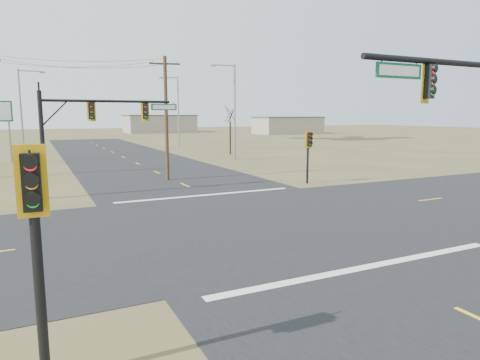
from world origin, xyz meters
The scene contains 15 objects.
ground centered at (0.00, 0.00, 0.00)m, with size 320.00×320.00×0.00m, color brown.
road_ew centered at (0.00, 0.00, 0.01)m, with size 160.00×14.00×0.02m, color black.
road_ns centered at (0.00, 0.00, 0.01)m, with size 14.00×160.00×0.02m, color black.
stop_bar_near centered at (0.00, -7.50, 0.03)m, with size 12.00×0.40×0.01m, color silver.
stop_bar_far centered at (0.00, 7.50, 0.03)m, with size 12.00×0.40×0.01m, color silver.
mast_arm_far centered at (-6.49, 10.95, 4.88)m, with size 8.83×0.57×6.73m.
pedestal_signal_ne centered at (8.84, 8.66, 3.03)m, with size 0.62×0.53×4.12m.
pedestal_signal_sw centered at (-10.17, -9.80, 3.41)m, with size 0.58×0.51×4.74m.
utility_pole_near centered at (-0.40, 15.14, 5.08)m, with size 2.38×0.55×9.80m.
streetlight_a centered at (11.10, 27.29, 6.19)m, with size 3.08×0.42×11.02m.
streetlight_b centered at (11.22, 49.05, 6.36)m, with size 3.16×0.41×11.32m.
streetlight_c centered at (-10.85, 37.53, 5.87)m, with size 2.92×0.39×10.45m.
bare_tree_c centered at (13.77, 33.90, 5.40)m, with size 3.50×3.50×6.89m.
warehouse_mid centered at (25.00, 110.00, 2.50)m, with size 20.00×12.00×5.00m, color gray.
warehouse_right centered at (55.00, 85.00, 2.25)m, with size 18.00×10.00×4.50m, color gray.
Camera 1 is at (-10.11, -18.34, 5.24)m, focal length 32.00 mm.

